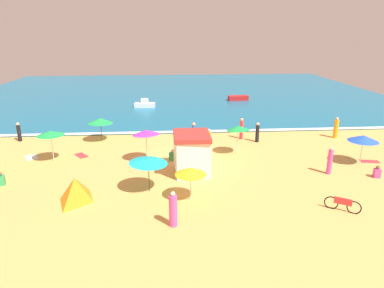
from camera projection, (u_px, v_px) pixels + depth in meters
ground_plane at (188, 156)px, 25.77m from camera, size 60.00×60.00×0.00m
ocean_water at (176, 93)px, 52.30m from camera, size 60.00×44.00×0.10m
wave_breaker_foam at (184, 132)px, 31.71m from camera, size 57.00×0.70×0.01m
lifeguard_cabana at (192, 153)px, 22.44m from camera, size 2.32×2.80×2.66m
beach_umbrella_0 at (100, 121)px, 28.76m from camera, size 2.80×2.81×2.04m
beach_umbrella_1 at (238, 128)px, 25.58m from camera, size 2.36×2.37×2.31m
beach_umbrella_2 at (146, 132)px, 24.13m from camera, size 2.61×2.62×2.41m
beach_umbrella_3 at (50, 133)px, 24.18m from camera, size 2.17×2.17×2.25m
beach_umbrella_6 at (363, 138)px, 23.71m from camera, size 2.51×2.51×2.10m
beach_umbrella_7 at (148, 161)px, 19.57m from camera, size 2.79×2.78×2.12m
beach_umbrella_8 at (191, 171)px, 18.58m from camera, size 2.38×2.38×1.91m
beach_tent at (76, 189)px, 18.80m from camera, size 1.94×2.35×1.36m
parked_bicycle at (343, 204)px, 17.81m from camera, size 1.55×1.05×0.76m
beachgoer_0 at (209, 140)px, 27.06m from camera, size 0.44×0.44×1.67m
beachgoer_1 at (173, 210)px, 16.32m from camera, size 0.40×0.40×1.80m
beachgoer_2 at (173, 155)px, 24.91m from camera, size 0.58×0.58×0.83m
beachgoer_3 at (377, 172)px, 21.94m from camera, size 0.45×0.45×0.81m
beachgoer_4 at (241, 129)px, 29.69m from camera, size 0.37×0.37×1.84m
beachgoer_5 at (336, 128)px, 29.96m from camera, size 0.52×0.52×1.84m
beachgoer_6 at (194, 132)px, 29.01m from camera, size 0.36×0.36×1.65m
beachgoer_7 at (1, 180)px, 20.81m from camera, size 0.53×0.53×0.86m
beachgoer_8 at (19, 132)px, 29.09m from camera, size 0.41×0.41×1.62m
beachgoer_9 at (330, 161)px, 22.33m from camera, size 0.42×0.42×1.86m
beachgoer_11 at (257, 133)px, 28.86m from camera, size 0.44×0.44×1.69m
beach_towel_0 at (81, 155)px, 25.90m from camera, size 1.28×1.43×0.01m
beach_towel_1 at (369, 161)px, 24.72m from camera, size 1.40×0.88×0.01m
beach_towel_2 at (31, 157)px, 25.52m from camera, size 1.26×1.46×0.01m
small_boat_0 at (145, 104)px, 41.85m from camera, size 2.52×1.29×1.05m
small_boat_1 at (238, 98)px, 46.07m from camera, size 2.69×1.15×0.61m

